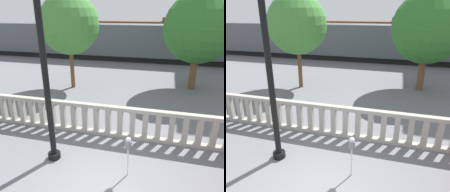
{
  "view_description": "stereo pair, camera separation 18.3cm",
  "coord_description": "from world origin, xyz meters",
  "views": [
    {
      "loc": [
        1.58,
        -4.47,
        4.71
      ],
      "look_at": [
        -0.59,
        3.98,
        1.31
      ],
      "focal_mm": 35.0,
      "sensor_mm": 36.0,
      "label": 1
    },
    {
      "loc": [
        1.76,
        -4.42,
        4.71
      ],
      "look_at": [
        -0.59,
        3.98,
        1.31
      ],
      "focal_mm": 35.0,
      "sensor_mm": 36.0,
      "label": 2
    }
  ],
  "objects": [
    {
      "name": "lamppost",
      "position": [
        -1.88,
        1.08,
        2.88
      ],
      "size": [
        0.42,
        0.42,
        5.53
      ],
      "color": "black",
      "rests_on": "ground"
    },
    {
      "name": "balustrade",
      "position": [
        -0.0,
        2.98,
        0.65
      ],
      "size": [
        17.23,
        0.24,
        1.29
      ],
      "color": "#9E998E",
      "rests_on": "ground"
    },
    {
      "name": "train_near",
      "position": [
        -4.53,
        17.86,
        1.84
      ],
      "size": [
        27.3,
        3.1,
        4.12
      ],
      "color": "black",
      "rests_on": "ground"
    },
    {
      "name": "train_far",
      "position": [
        -6.43,
        28.87,
        1.77
      ],
      "size": [
        20.06,
        2.72,
        3.95
      ],
      "color": "black",
      "rests_on": "ground"
    },
    {
      "name": "tree_left",
      "position": [
        -4.33,
        8.22,
        3.97
      ],
      "size": [
        3.61,
        3.61,
        5.79
      ],
      "color": "brown",
      "rests_on": "ground"
    },
    {
      "name": "ground_plane",
      "position": [
        0.0,
        0.0,
        0.0
      ],
      "size": [
        160.0,
        160.0,
        0.0
      ],
      "primitive_type": "plane",
      "color": "slate"
    },
    {
      "name": "parking_meter",
      "position": [
        0.7,
        0.86,
        1.09
      ],
      "size": [
        0.19,
        0.19,
        1.35
      ],
      "color": "silver",
      "rests_on": "ground"
    },
    {
      "name": "tree_right",
      "position": [
        3.21,
        9.79,
        3.77
      ],
      "size": [
        4.17,
        4.17,
        5.87
      ],
      "color": "brown",
      "rests_on": "ground"
    }
  ]
}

